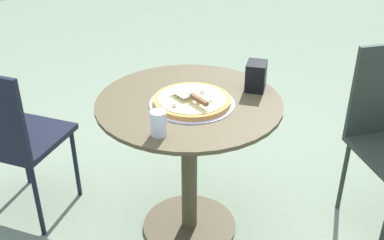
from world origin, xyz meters
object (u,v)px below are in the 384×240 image
drinking_cup (159,123)px  napkin_dispenser (256,76)px  pizza_server (192,96)px  patio_chair_near (10,133)px  patio_table (189,143)px  pizza_on_tray (192,101)px

drinking_cup → napkin_dispenser: napkin_dispenser is taller
pizza_server → patio_chair_near: size_ratio=0.25×
patio_table → pizza_server: 0.28m
patio_table → pizza_server: pizza_server is taller
pizza_server → drinking_cup: (0.22, 0.15, 0.00)m
patio_chair_near → drinking_cup: bearing=126.4°
patio_table → napkin_dispenser: size_ratio=6.34×
napkin_dispenser → patio_chair_near: size_ratio=0.15×
patio_table → patio_chair_near: patio_chair_near is taller
napkin_dispenser → pizza_server: bearing=135.1°
drinking_cup → napkin_dispenser: (-0.56, -0.18, 0.01)m
drinking_cup → pizza_on_tray: bearing=-142.9°
pizza_server → drinking_cup: size_ratio=2.12×
pizza_on_tray → drinking_cup: size_ratio=3.68×
pizza_server → drinking_cup: 0.27m
patio_table → napkin_dispenser: napkin_dispenser is taller
patio_table → patio_chair_near: size_ratio=0.95×
pizza_on_tray → pizza_server: pizza_server is taller
drinking_cup → napkin_dispenser: 0.59m
patio_table → pizza_on_tray: (0.00, 0.03, 0.24)m
pizza_on_tray → pizza_server: (0.01, 0.02, 0.04)m
pizza_on_tray → drinking_cup: drinking_cup is taller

